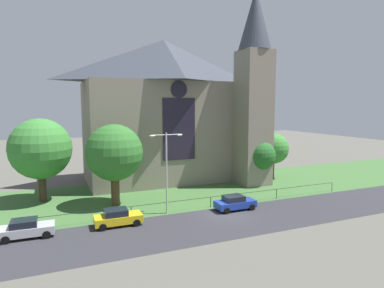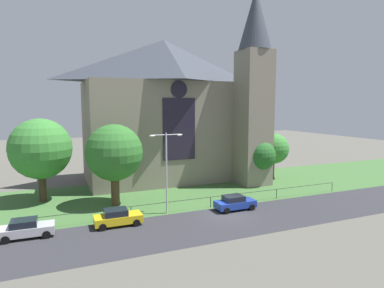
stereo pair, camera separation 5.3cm
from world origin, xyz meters
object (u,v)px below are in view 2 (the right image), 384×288
(tree_right_far, at_px, (274,149))
(streetlamp_near, at_px, (166,162))
(parked_car_blue, at_px, (235,203))
(tree_left_near, at_px, (114,153))
(tree_right_near, at_px, (261,155))
(tree_left_far, at_px, (41,149))
(parked_car_silver, at_px, (26,228))
(parked_car_yellow, at_px, (118,217))
(church_building, at_px, (171,109))

(tree_right_far, distance_m, streetlamp_near, 22.00)
(parked_car_blue, bearing_deg, streetlamp_near, 166.64)
(tree_left_near, bearing_deg, parked_car_blue, -30.77)
(tree_right_near, xyz_separation_m, streetlamp_near, (-15.48, -6.41, 1.10))
(tree_right_near, bearing_deg, tree_left_near, -175.74)
(streetlamp_near, bearing_deg, tree_left_far, 140.43)
(tree_right_far, distance_m, parked_car_blue, 17.47)
(tree_right_near, bearing_deg, parked_car_silver, -164.57)
(streetlamp_near, xyz_separation_m, parked_car_yellow, (-5.15, -1.48, -4.42))
(church_building, distance_m, parked_car_blue, 19.10)
(parked_car_silver, bearing_deg, church_building, 42.98)
(parked_car_blue, bearing_deg, tree_right_far, 40.49)
(tree_left_near, relative_size, parked_car_blue, 2.09)
(tree_right_far, distance_m, parked_car_yellow, 27.52)
(parked_car_yellow, bearing_deg, church_building, 57.09)
(tree_left_near, distance_m, tree_left_far, 8.61)
(church_building, relative_size, parked_car_blue, 6.19)
(church_building, height_order, parked_car_silver, church_building)
(church_building, distance_m, streetlamp_near, 16.74)
(parked_car_yellow, bearing_deg, tree_left_near, 82.26)
(church_building, bearing_deg, streetlamp_near, -110.95)
(tree_right_near, bearing_deg, streetlamp_near, -157.50)
(tree_right_far, relative_size, streetlamp_near, 0.82)
(tree_right_far, xyz_separation_m, parked_car_blue, (-13.00, -11.08, -3.66))
(tree_left_far, xyz_separation_m, parked_car_yellow, (6.35, -10.98, -5.19))
(church_building, distance_m, tree_left_far, 18.53)
(parked_car_yellow, bearing_deg, streetlamp_near, 16.63)
(tree_right_far, relative_size, parked_car_yellow, 1.58)
(parked_car_silver, distance_m, parked_car_yellow, 7.37)
(tree_left_near, relative_size, tree_left_far, 0.94)
(parked_car_silver, bearing_deg, tree_left_far, 85.97)
(tree_left_near, bearing_deg, tree_right_near, 4.26)
(tree_right_near, xyz_separation_m, parked_car_yellow, (-20.63, -7.89, -3.32))
(tree_left_near, xyz_separation_m, parked_car_yellow, (-0.95, -6.42, -4.94))
(tree_left_far, bearing_deg, church_building, 17.37)
(tree_right_near, relative_size, parked_car_blue, 1.45)
(tree_left_near, height_order, tree_left_far, tree_left_far)
(streetlamp_near, bearing_deg, tree_left_near, 130.35)
(tree_left_far, xyz_separation_m, parked_car_blue, (18.35, -11.14, -5.19))
(tree_right_near, distance_m, parked_car_yellow, 22.34)
(tree_right_far, bearing_deg, streetlamp_near, -154.55)
(tree_right_far, height_order, streetlamp_near, streetlamp_near)
(church_building, bearing_deg, tree_right_near, -40.88)
(tree_left_far, distance_m, streetlamp_near, 14.94)
(church_building, xyz_separation_m, tree_left_near, (-9.90, -9.94, -4.59))
(parked_car_blue, bearing_deg, church_building, 94.04)
(tree_left_near, height_order, parked_car_yellow, tree_left_near)
(tree_left_far, bearing_deg, parked_car_silver, -95.37)
(church_building, xyz_separation_m, parked_car_silver, (-18.21, -16.20, -9.53))
(church_building, height_order, tree_left_far, church_building)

